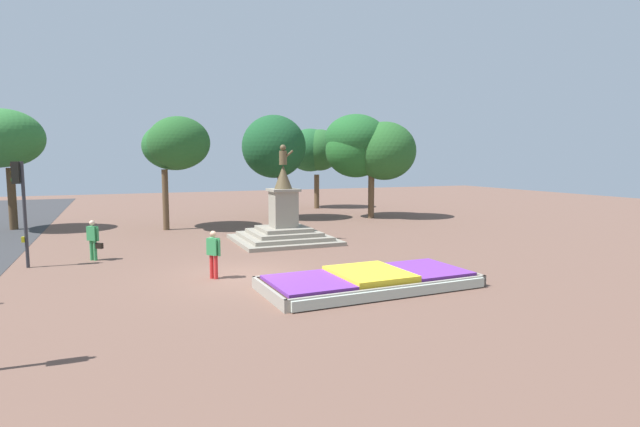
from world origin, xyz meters
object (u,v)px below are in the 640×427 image
(flower_planter, at_px, (371,281))
(pedestrian_near_planter, at_px, (213,251))
(statue_monument, at_px, (284,226))
(pedestrian_with_handbag, at_px, (93,238))
(traffic_light_mid_block, at_px, (20,195))

(flower_planter, distance_m, pedestrian_near_planter, 5.28)
(statue_monument, distance_m, pedestrian_with_handbag, 8.44)
(statue_monument, height_order, pedestrian_with_handbag, statue_monument)
(traffic_light_mid_block, height_order, pedestrian_with_handbag, traffic_light_mid_block)
(traffic_light_mid_block, bearing_deg, pedestrian_near_planter, -35.32)
(statue_monument, bearing_deg, pedestrian_near_planter, -125.64)
(traffic_light_mid_block, xyz_separation_m, pedestrian_with_handbag, (2.30, 0.52, -1.78))
(traffic_light_mid_block, height_order, pedestrian_near_planter, traffic_light_mid_block)
(statue_monument, xyz_separation_m, traffic_light_mid_block, (-10.61, -1.96, 1.89))
(statue_monument, xyz_separation_m, pedestrian_with_handbag, (-8.31, -1.45, 0.11))
(traffic_light_mid_block, bearing_deg, statue_monument, 10.48)
(flower_planter, bearing_deg, pedestrian_near_planter, 144.91)
(pedestrian_with_handbag, bearing_deg, traffic_light_mid_block, -167.38)
(flower_planter, xyz_separation_m, statue_monument, (0.22, 9.30, 0.56))
(pedestrian_near_planter, bearing_deg, traffic_light_mid_block, 144.68)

